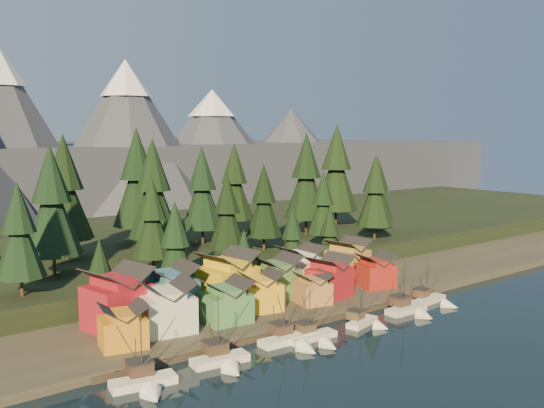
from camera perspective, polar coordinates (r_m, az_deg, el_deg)
ground at (r=104.50m, az=8.18°, el=-13.66°), size 500.00×500.00×0.00m
shore_strip at (r=133.64m, az=-4.42°, el=-8.68°), size 400.00×50.00×1.50m
hillside at (r=175.92m, az=-13.50°, el=-4.31°), size 420.00×100.00×6.00m
dock at (r=115.68m, az=2.17°, el=-11.28°), size 80.00×4.00×1.00m
boat_0 at (r=91.10m, az=-11.86°, el=-15.28°), size 10.13×10.74×12.23m
boat_1 at (r=97.63m, az=-4.65°, el=-13.63°), size 9.88×10.52×12.05m
boat_2 at (r=106.40m, az=1.91°, el=-12.04°), size 11.21×12.13×11.50m
boat_3 at (r=108.11m, az=4.11°, el=-11.85°), size 10.03×10.81×10.36m
boat_4 at (r=117.33m, az=8.86°, el=-10.32°), size 8.30×8.82×10.10m
boat_5 at (r=126.21m, az=12.89°, el=-9.03°), size 9.57×10.40×11.88m
boat_6 at (r=134.61m, az=14.93°, el=-8.29°), size 10.25×11.00×10.37m
house_front_0 at (r=103.31m, az=-13.87°, el=-10.96°), size 8.43×8.13×7.16m
house_front_1 at (r=108.94m, az=-9.90°, el=-9.34°), size 10.08×9.79×9.14m
house_front_2 at (r=113.33m, az=-4.36°, el=-8.97°), size 8.89×8.95×7.86m
house_front_3 at (r=120.07m, az=-1.18°, el=-8.06°), size 9.01×8.74×7.78m
house_front_4 at (r=124.98m, az=3.86°, el=-7.83°), size 7.57×7.93×6.35m
house_front_5 at (r=129.94m, az=5.43°, el=-6.70°), size 9.45×8.82×8.78m
house_front_6 at (r=139.70m, az=9.71°, el=-6.09°), size 8.90×8.59×7.49m
house_back_0 at (r=112.39m, az=-14.35°, el=-8.43°), size 11.77×11.45×11.01m
house_back_1 at (r=117.30m, az=-9.61°, el=-7.90°), size 9.93×10.03×10.12m
house_back_2 at (r=124.15m, az=-4.20°, el=-6.81°), size 11.31×10.58×10.88m
house_back_3 at (r=128.32m, az=0.37°, el=-6.77°), size 9.53×8.64×9.06m
house_back_4 at (r=137.69m, az=2.65°, el=-5.78°), size 8.90×8.58×9.32m
house_back_5 at (r=146.70m, az=7.14°, el=-5.04°), size 9.12×9.21×9.32m
tree_hill_2 at (r=120.99m, az=-22.69°, el=-2.61°), size 9.21×9.21×21.45m
tree_hill_3 at (r=134.72m, az=-20.02°, el=-0.02°), size 12.03×12.03×28.03m
tree_hill_4 at (r=151.28m, az=-18.92°, el=1.15°), size 12.89×12.89×30.02m
tree_hill_5 at (r=132.79m, az=-11.20°, el=-1.51°), size 9.01×9.01×20.99m
tree_hill_6 at (r=149.13m, az=-11.10°, el=1.09°), size 12.44×12.44×28.97m
tree_hill_7 at (r=140.04m, az=-4.25°, el=-0.94°), size 9.06×9.06×21.11m
tree_hill_8 at (r=164.07m, az=-6.59°, el=1.24°), size 11.43×11.43×26.63m
tree_hill_9 at (r=154.82m, az=-0.76°, el=0.08°), size 9.60×9.60×22.36m
tree_hill_10 at (r=179.38m, az=-3.56°, el=1.86°), size 11.69×11.69×27.24m
tree_hill_11 at (r=161.40m, az=4.84°, el=-0.12°), size 8.59×8.59×20.01m
tree_hill_12 at (r=178.00m, az=3.25°, el=2.35°), size 12.97×12.97×30.21m
tree_hill_13 at (r=172.48m, az=9.70°, el=0.99°), size 10.33×10.33×24.06m
tree_hill_14 at (r=194.47m, az=6.08°, el=3.13°), size 14.11×14.11×32.87m
tree_hill_15 at (r=165.97m, az=-12.54°, el=2.12°), size 13.55×13.55×31.56m
tree_hill_17 at (r=188.08m, az=9.91°, el=1.26°), size 9.80×9.80×22.83m
tree_shore_0 at (r=118.77m, az=-15.85°, el=-6.43°), size 6.49×6.49×15.12m
tree_shore_1 at (r=124.79m, az=-9.08°, el=-4.06°), size 9.08×9.08×21.16m
tree_shore_2 at (r=134.46m, az=-2.67°, el=-5.00°), size 5.81×5.81×13.53m
tree_shore_3 at (r=142.40m, az=1.94°, el=-3.36°), size 7.65×7.65×17.81m
tree_shore_4 at (r=150.35m, az=5.45°, el=-3.03°), size 7.28×7.28×16.95m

